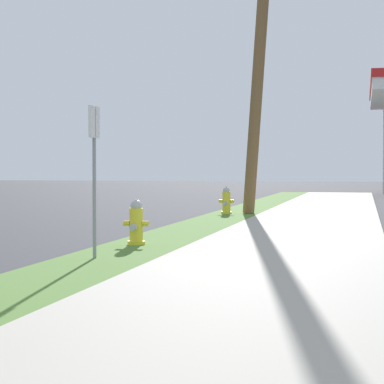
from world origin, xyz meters
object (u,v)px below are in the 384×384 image
fire_hydrant_second (136,225)px  street_sign_post (94,150)px  fire_hydrant_third (226,202)px  utility_pole_midground (259,59)px

fire_hydrant_second → street_sign_post: street_sign_post is taller
fire_hydrant_third → fire_hydrant_second: bearing=-89.8°
fire_hydrant_third → utility_pole_midground: size_ratio=0.09×
fire_hydrant_third → utility_pole_midground: 4.02m
fire_hydrant_second → street_sign_post: bearing=-90.7°
fire_hydrant_second → utility_pole_midground: bearing=84.8°
utility_pole_midground → fire_hydrant_third: bearing=-165.5°
fire_hydrant_third → street_sign_post: (0.01, -10.76, 1.19)m
street_sign_post → fire_hydrant_third: bearing=90.1°
fire_hydrant_second → street_sign_post: (-0.02, -1.96, 1.19)m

